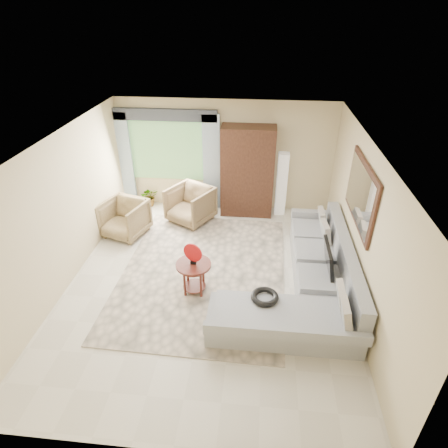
# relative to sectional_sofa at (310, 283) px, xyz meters

# --- Properties ---
(ground) EXTENTS (6.00, 6.00, 0.00)m
(ground) POSITION_rel_sectional_sofa_xyz_m (-1.78, 0.18, -0.28)
(ground) COLOR silver
(ground) RESTS_ON ground
(area_rug) EXTENTS (3.09, 4.07, 0.02)m
(area_rug) POSITION_rel_sectional_sofa_xyz_m (-1.92, 0.48, -0.27)
(area_rug) COLOR beige
(area_rug) RESTS_ON ground
(sectional_sofa) EXTENTS (2.30, 3.46, 0.90)m
(sectional_sofa) POSITION_rel_sectional_sofa_xyz_m (0.00, 0.00, 0.00)
(sectional_sofa) COLOR #A2A4AA
(sectional_sofa) RESTS_ON ground
(tv_screen) EXTENTS (0.14, 0.74, 0.48)m
(tv_screen) POSITION_rel_sectional_sofa_xyz_m (0.27, 0.14, 0.44)
(tv_screen) COLOR black
(tv_screen) RESTS_ON sectional_sofa
(garden_hose) EXTENTS (0.43, 0.43, 0.09)m
(garden_hose) POSITION_rel_sectional_sofa_xyz_m (-0.78, -0.72, 0.26)
(garden_hose) COLOR black
(garden_hose) RESTS_ON sectional_sofa
(coffee_table) EXTENTS (0.60, 0.60, 0.60)m
(coffee_table) POSITION_rel_sectional_sofa_xyz_m (-1.99, -0.08, 0.03)
(coffee_table) COLOR #461B12
(coffee_table) RESTS_ON ground
(red_disc) EXTENTS (0.33, 0.13, 0.34)m
(red_disc) POSITION_rel_sectional_sofa_xyz_m (-1.99, -0.08, 0.55)
(red_disc) COLOR red
(red_disc) RESTS_ON coffee_table
(armchair_left) EXTENTS (1.07, 1.08, 0.79)m
(armchair_left) POSITION_rel_sectional_sofa_xyz_m (-3.80, 1.63, 0.11)
(armchair_left) COLOR #A08557
(armchair_left) RESTS_ON ground
(armchair_right) EXTENTS (1.22, 1.23, 0.83)m
(armchair_right) POSITION_rel_sectional_sofa_xyz_m (-2.49, 2.36, 0.13)
(armchair_right) COLOR olive
(armchair_right) RESTS_ON ground
(potted_plant) EXTENTS (0.54, 0.51, 0.48)m
(potted_plant) POSITION_rel_sectional_sofa_xyz_m (-3.64, 3.01, -0.04)
(potted_plant) COLOR #999999
(potted_plant) RESTS_ON ground
(armoire) EXTENTS (1.20, 0.55, 2.10)m
(armoire) POSITION_rel_sectional_sofa_xyz_m (-1.23, 2.90, 0.77)
(armoire) COLOR black
(armoire) RESTS_ON ground
(floor_lamp) EXTENTS (0.24, 0.24, 1.50)m
(floor_lamp) POSITION_rel_sectional_sofa_xyz_m (-0.43, 2.96, 0.47)
(floor_lamp) COLOR silver
(floor_lamp) RESTS_ON ground
(window) EXTENTS (1.80, 0.04, 1.40)m
(window) POSITION_rel_sectional_sofa_xyz_m (-3.13, 3.15, 1.12)
(window) COLOR #669E59
(window) RESTS_ON wall_back
(curtain_left) EXTENTS (0.40, 0.08, 2.30)m
(curtain_left) POSITION_rel_sectional_sofa_xyz_m (-4.18, 3.06, 0.87)
(curtain_left) COLOR #9EB7CC
(curtain_left) RESTS_ON ground
(curtain_right) EXTENTS (0.40, 0.08, 2.30)m
(curtain_right) POSITION_rel_sectional_sofa_xyz_m (-2.08, 3.06, 0.87)
(curtain_right) COLOR #9EB7CC
(curtain_right) RESTS_ON ground
(valance) EXTENTS (2.40, 0.12, 0.26)m
(valance) POSITION_rel_sectional_sofa_xyz_m (-3.13, 3.08, 1.97)
(valance) COLOR #1E232D
(valance) RESTS_ON wall_back
(wall_mirror) EXTENTS (0.05, 1.70, 1.05)m
(wall_mirror) POSITION_rel_sectional_sofa_xyz_m (0.68, 0.53, 1.47)
(wall_mirror) COLOR black
(wall_mirror) RESTS_ON wall_right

